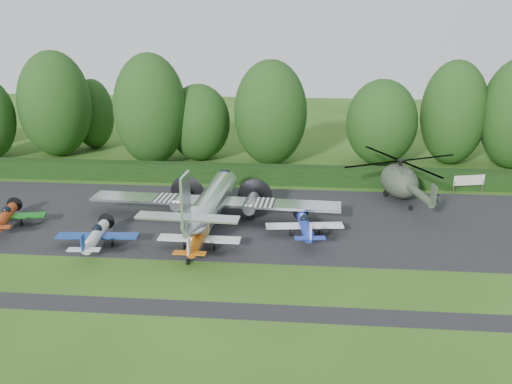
# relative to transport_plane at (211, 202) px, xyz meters

# --- Properties ---
(ground) EXTENTS (160.00, 160.00, 0.00)m
(ground) POSITION_rel_transport_plane_xyz_m (-1.13, -8.72, -2.01)
(ground) COLOR #2B4E16
(ground) RESTS_ON ground
(apron) EXTENTS (70.00, 18.00, 0.01)m
(apron) POSITION_rel_transport_plane_xyz_m (-1.13, 1.28, -2.01)
(apron) COLOR black
(apron) RESTS_ON ground
(taxiway_verge) EXTENTS (70.00, 2.00, 0.00)m
(taxiway_verge) POSITION_rel_transport_plane_xyz_m (-1.13, -14.72, -2.01)
(taxiway_verge) COLOR black
(taxiway_verge) RESTS_ON ground
(hedgerow) EXTENTS (90.00, 1.60, 2.00)m
(hedgerow) POSITION_rel_transport_plane_xyz_m (-1.13, 12.28, -2.01)
(hedgerow) COLOR black
(hedgerow) RESTS_ON ground
(transport_plane) EXTENTS (22.51, 17.26, 7.21)m
(transport_plane) POSITION_rel_transport_plane_xyz_m (0.00, 0.00, 0.00)
(transport_plane) COLOR silver
(transport_plane) RESTS_ON ground
(light_plane_red) EXTENTS (6.46, 6.80, 2.48)m
(light_plane_red) POSITION_rel_transport_plane_xyz_m (-17.57, -2.51, -0.98)
(light_plane_red) COLOR #9F300E
(light_plane_red) RESTS_ON ground
(light_plane_white) EXTENTS (6.49, 6.83, 2.50)m
(light_plane_white) POSITION_rel_transport_plane_xyz_m (-8.26, -5.99, -0.97)
(light_plane_white) COLOR silver
(light_plane_white) RESTS_ON ground
(light_plane_orange) EXTENTS (6.51, 6.85, 2.50)m
(light_plane_orange) POSITION_rel_transport_plane_xyz_m (-0.07, -5.87, -0.97)
(light_plane_orange) COLOR #C95C0B
(light_plane_orange) RESTS_ON ground
(light_plane_blue) EXTENTS (6.46, 6.80, 2.48)m
(light_plane_blue) POSITION_rel_transport_plane_xyz_m (8.23, -2.31, -0.98)
(light_plane_blue) COLOR #1C34AD
(light_plane_blue) RESTS_ON ground
(helicopter) EXTENTS (12.54, 14.68, 4.04)m
(helicopter) POSITION_rel_transport_plane_xyz_m (17.36, 8.26, 0.16)
(helicopter) COLOR #303B2D
(helicopter) RESTS_ON ground
(sign_board) EXTENTS (3.34, 0.13, 1.88)m
(sign_board) POSITION_rel_transport_plane_xyz_m (24.79, 10.94, -0.74)
(sign_board) COLOR #3F3326
(sign_board) RESTS_ON ground
(tree_2) EXTENTS (5.46, 5.46, 9.20)m
(tree_2) POSITION_rel_transport_plane_xyz_m (-20.09, 26.16, 2.57)
(tree_2) COLOR black
(tree_2) RESTS_ON ground
(tree_3) EXTENTS (7.72, 7.72, 12.40)m
(tree_3) POSITION_rel_transport_plane_xyz_m (25.42, 22.41, 4.18)
(tree_3) COLOR black
(tree_3) RESTS_ON ground
(tree_5) EXTENTS (8.61, 8.61, 12.47)m
(tree_5) POSITION_rel_transport_plane_xyz_m (3.82, 20.09, 4.21)
(tree_5) COLOR black
(tree_5) RESTS_ON ground
(tree_7) EXTENTS (8.39, 8.39, 10.21)m
(tree_7) POSITION_rel_transport_plane_xyz_m (16.93, 21.26, 3.09)
(tree_7) COLOR black
(tree_7) RESTS_ON ground
(tree_8) EXTENTS (8.55, 8.55, 13.23)m
(tree_8) POSITION_rel_transport_plane_xyz_m (-10.29, 18.91, 4.59)
(tree_8) COLOR black
(tree_8) RESTS_ON ground
(tree_9) EXTENTS (7.65, 7.65, 9.36)m
(tree_9) POSITION_rel_transport_plane_xyz_m (-5.03, 21.45, 2.66)
(tree_9) COLOR black
(tree_9) RESTS_ON ground
(tree_10) EXTENTS (8.93, 8.93, 13.18)m
(tree_10) POSITION_rel_transport_plane_xyz_m (-23.20, 21.85, 4.57)
(tree_10) COLOR black
(tree_10) RESTS_ON ground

